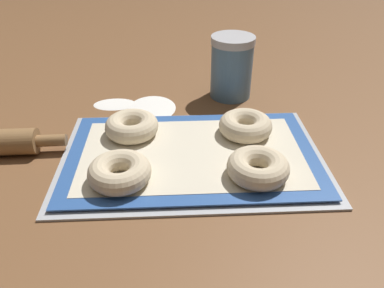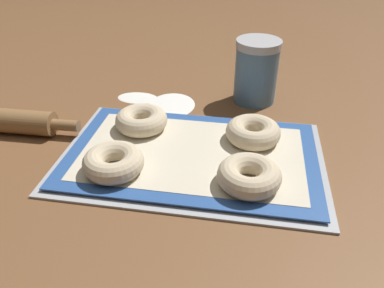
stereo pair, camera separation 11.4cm
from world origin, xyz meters
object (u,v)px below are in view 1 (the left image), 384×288
Objects in this scene: bagel_back_left at (132,126)px; bagel_front_right at (258,167)px; bagel_front_left at (120,172)px; flour_canister at (232,67)px; baking_tray at (192,156)px; bagel_back_right at (245,125)px.

bagel_front_right is at bearing -33.23° from bagel_back_left.
bagel_front_right is 0.25m from bagel_back_left.
bagel_back_left is (-0.21, 0.14, 0.00)m from bagel_front_right.
bagel_front_left is 0.38m from flour_canister.
baking_tray is 0.12m from bagel_back_right.
bagel_back_right is (0.10, 0.06, 0.02)m from baking_tray.
bagel_back_right reaches higher than baking_tray.
bagel_front_right is (0.10, -0.07, 0.02)m from baking_tray.
bagel_front_left and bagel_back_right have the same top height.
flour_canister is at bearing 40.49° from bagel_back_left.
flour_canister reaches higher than bagel_back_right.
baking_tray is at bearing 144.62° from bagel_front_right.
bagel_front_left and bagel_front_right have the same top height.
flour_canister reaches higher than bagel_front_left.
bagel_back_left is 1.00× the size of bagel_back_right.
bagel_back_left is at bearing 146.77° from bagel_front_right.
baking_tray is 4.59× the size of bagel_front_left.
baking_tray is 3.31× the size of flour_canister.
bagel_front_left is at bearing -179.76° from bagel_front_right.
flour_canister is (0.21, 0.18, 0.04)m from bagel_back_left.
bagel_front_left is at bearing -148.02° from baking_tray.
bagel_front_left and bagel_back_left have the same top height.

